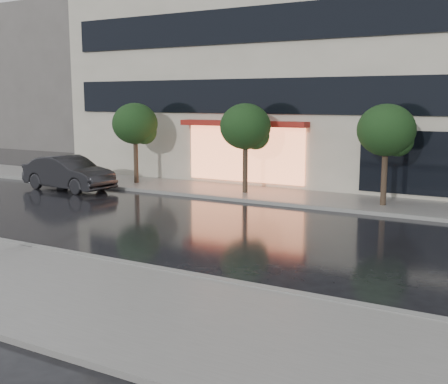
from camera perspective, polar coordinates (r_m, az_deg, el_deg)
The scene contains 11 objects.
ground at distance 14.73m, azimuth -5.51°, elevation -6.96°, with size 120.00×120.00×0.00m, color black.
sidewalk_near at distance 12.33m, azimuth -14.35°, elevation -10.21°, with size 60.00×4.50×0.12m, color slate.
sidewalk_far at distance 23.63m, azimuth 8.90°, elevation -0.68°, with size 60.00×3.50×0.12m, color slate.
curb_near at distance 13.94m, azimuth -7.89°, elevation -7.66°, with size 60.00×0.25×0.14m, color gray.
curb_far at distance 22.02m, azimuth 7.28°, elevation -1.35°, with size 60.00×0.25×0.14m, color gray.
office_building at distance 31.01m, azimuth 14.67°, elevation 18.09°, with size 30.00×12.76×18.00m.
bg_building_left at distance 52.17m, azimuth -14.63°, elevation 11.10°, with size 14.00×10.00×12.00m, color #59544F.
tree_far_west at distance 27.56m, azimuth -8.89°, elevation 6.72°, with size 2.20×2.20×3.99m.
tree_mid_west at distance 24.30m, azimuth 2.35°, elevation 6.49°, with size 2.20×2.20×3.99m.
tree_mid_east at distance 22.21m, azimuth 16.32°, elevation 5.86°, with size 2.20×2.20×3.99m.
parked_car at distance 26.92m, azimuth -15.52°, elevation 1.87°, with size 1.66×4.77×1.57m, color black.
Camera 1 is at (8.16, -11.55, 4.12)m, focal length 45.00 mm.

